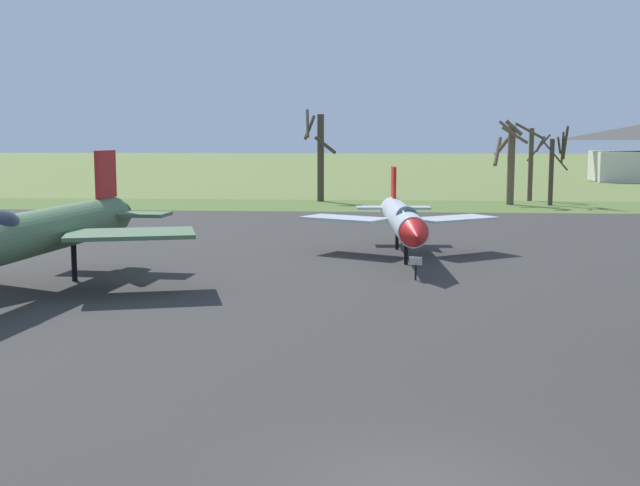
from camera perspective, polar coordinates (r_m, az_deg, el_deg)
asphalt_apron at (r=31.40m, az=5.32°, el=-2.99°), size 86.45×61.54×0.05m
grass_verge_strip at (r=67.89m, az=4.86°, el=2.64°), size 146.45×12.00×0.06m
jet_fighter_front_left at (r=38.28m, az=5.86°, el=1.74°), size 9.96×13.45×4.19m
info_placard_front_left at (r=32.30m, az=6.83°, el=-1.61°), size 0.54×0.35×1.02m
jet_fighter_front_right at (r=30.06m, az=-20.14°, el=0.63°), size 11.56×17.16×5.19m
bare_tree_far_left at (r=72.23m, az=-0.06°, el=6.43°), size 2.97×2.96×8.32m
bare_tree_left_of_center at (r=70.53m, az=13.33°, el=5.88°), size 2.88×2.90×7.29m
bare_tree_center at (r=75.45m, az=14.84°, el=5.79°), size 3.42×3.46×7.13m
bare_tree_right_of_center at (r=70.61m, az=16.38°, el=5.44°), size 2.38×2.35×6.74m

